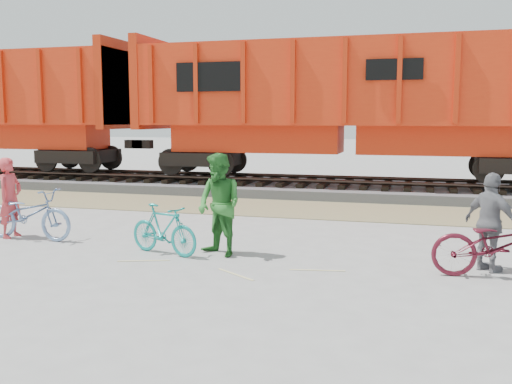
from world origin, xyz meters
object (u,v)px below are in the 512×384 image
Objects in this scene: person_man at (219,205)px; bicycle_maroon at (500,245)px; bicycle_blue at (28,214)px; bicycle_teal at (164,230)px; person_woman at (491,222)px; person_solo at (10,198)px; hopper_car_center at (350,101)px.

bicycle_maroon is at bearing 26.31° from person_man.
bicycle_blue reaches higher than bicycle_teal.
person_woman is at bearing 31.29° from person_man.
bicycle_teal is at bearing 85.90° from bicycle_maroon.
bicycle_maroon is at bearing -93.81° from person_solo.
bicycle_blue is 1.31× the size of bicycle_teal.
person_woman is (9.22, -0.17, -0.03)m from person_solo.
person_solo is (-0.50, 0.10, 0.31)m from bicycle_blue.
person_solo reaches higher than bicycle_blue.
person_solo reaches higher than bicycle_teal.
person_solo is 0.90× the size of person_man.
hopper_car_center reaches higher than person_solo.
person_solo is at bearing 42.50° from person_woman.
person_man reaches higher than bicycle_blue.
hopper_car_center reaches higher than bicycle_maroon.
hopper_car_center is 7.04× the size of bicycle_blue.
hopper_car_center reaches higher than bicycle_blue.
hopper_car_center reaches higher than bicycle_teal.
hopper_car_center is at bearing 3.78° from bicycle_teal.
bicycle_maroon is (8.82, -0.47, 0.01)m from bicycle_blue.
bicycle_maroon is at bearing 147.60° from person_woman.
bicycle_maroon is 1.22× the size of person_solo.
person_woman reaches higher than bicycle_maroon.
bicycle_blue is at bearing -153.92° from person_man.
person_man is at bearing -61.24° from bicycle_teal.
bicycle_maroon is (3.38, -9.29, -2.48)m from hopper_car_center.
person_solo reaches higher than person_woman.
person_woman reaches higher than bicycle_teal.
bicycle_maroon is at bearing -72.94° from bicycle_teal.
hopper_car_center is at bearing -34.58° from person_solo.
person_solo is at bearing -154.80° from person_man.
bicycle_teal is 3.75m from person_solo.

